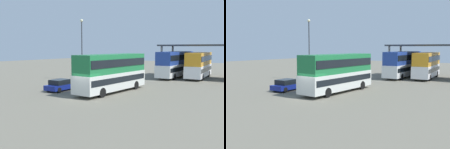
% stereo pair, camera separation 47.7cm
% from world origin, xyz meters
% --- Properties ---
extents(ground_plane, '(140.00, 140.00, 0.00)m').
position_xyz_m(ground_plane, '(0.00, 0.00, 0.00)').
color(ground_plane, '#686456').
extents(double_decker_main, '(2.94, 10.60, 4.29)m').
position_xyz_m(double_decker_main, '(-0.02, 4.94, 2.35)').
color(double_decker_main, silver).
rests_on(double_decker_main, ground_plane).
extents(parked_hatchback, '(1.94, 3.88, 1.35)m').
position_xyz_m(parked_hatchback, '(-5.44, 2.19, 0.67)').
color(parked_hatchback, navy).
rests_on(parked_hatchback, ground_plane).
extents(double_decker_near_canopy, '(2.71, 11.60, 4.36)m').
position_xyz_m(double_decker_near_canopy, '(0.53, 23.17, 2.39)').
color(double_decker_near_canopy, white).
rests_on(double_decker_near_canopy, ground_plane).
extents(double_decker_mid_row, '(3.44, 10.38, 4.21)m').
position_xyz_m(double_decker_mid_row, '(4.22, 24.01, 2.31)').
color(double_decker_mid_row, white).
rests_on(double_decker_mid_row, ground_plane).
extents(lamppost_tall, '(0.44, 0.44, 9.35)m').
position_xyz_m(lamppost_tall, '(-10.08, 11.37, 5.74)').
color(lamppost_tall, '#33353A').
rests_on(lamppost_tall, ground_plane).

